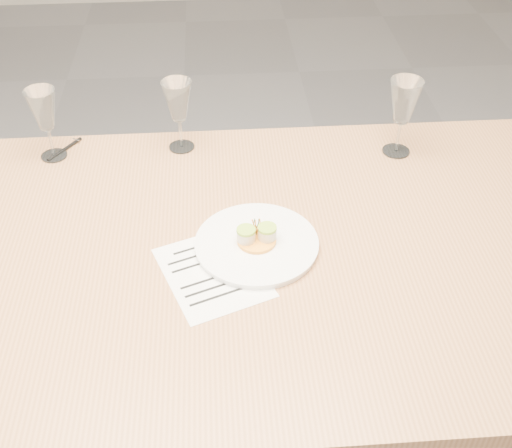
{
  "coord_description": "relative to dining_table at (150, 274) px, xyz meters",
  "views": [
    {
      "loc": [
        0.17,
        -1.06,
        1.71
      ],
      "look_at": [
        0.25,
        0.02,
        0.8
      ],
      "focal_mm": 45.0,
      "sensor_mm": 36.0,
      "label": 1
    }
  ],
  "objects": [
    {
      "name": "ground",
      "position": [
        0.0,
        0.0,
        -0.68
      ],
      "size": [
        7.0,
        7.0,
        0.0
      ],
      "primitive_type": "plane",
      "color": "slate",
      "rests_on": "ground"
    },
    {
      "name": "dining_table",
      "position": [
        0.0,
        0.0,
        0.0
      ],
      "size": [
        2.4,
        1.0,
        0.75
      ],
      "color": "#B27A4D",
      "rests_on": "ground"
    },
    {
      "name": "dinner_plate",
      "position": [
        0.25,
        0.0,
        0.08
      ],
      "size": [
        0.28,
        0.28,
        0.07
      ],
      "rotation": [
        0.0,
        0.0,
        0.13
      ],
      "color": "white",
      "rests_on": "dining_table"
    },
    {
      "name": "recipe_sheet",
      "position": [
        0.15,
        -0.07,
        0.07
      ],
      "size": [
        0.27,
        0.3,
        0.0
      ],
      "rotation": [
        0.0,
        0.0,
        0.37
      ],
      "color": "white",
      "rests_on": "dining_table"
    },
    {
      "name": "ballpoint_pen",
      "position": [
        -0.24,
        0.43,
        0.07
      ],
      "size": [
        0.08,
        0.11,
        0.01
      ],
      "rotation": [
        0.0,
        0.0,
        0.98
      ],
      "color": "black",
      "rests_on": "dining_table"
    },
    {
      "name": "wine_glass_1",
      "position": [
        -0.27,
        0.4,
        0.2
      ],
      "size": [
        0.08,
        0.08,
        0.2
      ],
      "color": "white",
      "rests_on": "dining_table"
    },
    {
      "name": "wine_glass_2",
      "position": [
        0.07,
        0.42,
        0.2
      ],
      "size": [
        0.08,
        0.08,
        0.2
      ],
      "color": "white",
      "rests_on": "dining_table"
    },
    {
      "name": "wine_glass_3",
      "position": [
        0.65,
        0.36,
        0.21
      ],
      "size": [
        0.08,
        0.08,
        0.21
      ],
      "color": "white",
      "rests_on": "dining_table"
    }
  ]
}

